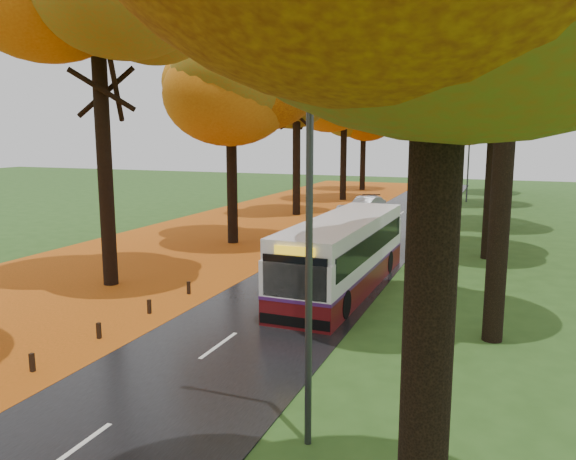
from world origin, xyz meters
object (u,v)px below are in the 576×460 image
Objects in this scene: streetlamp_mid at (437,161)px; streetlamp_near at (297,213)px; car_white at (345,216)px; car_silver at (366,206)px; car_dark at (372,204)px; streetlamp_far at (466,150)px; bus at (344,252)px.

streetlamp_near is at bearing -90.00° from streetlamp_mid.
car_silver is at bearing 79.00° from car_white.
car_silver is 1.01× the size of car_dark.
car_white is at bearing 103.58° from streetlamp_near.
streetlamp_near is 22.00m from streetlamp_mid.
streetlamp_far is (0.00, 44.00, 0.00)m from streetlamp_near.
car_white is 1.05× the size of car_dark.
bus is (-2.25, 11.38, -3.18)m from streetlamp_near.
streetlamp_far is at bearing 90.00° from streetlamp_mid.
car_dark is (-4.05, 22.59, -0.87)m from bus.
car_dark is at bearing 100.50° from streetlamp_near.
streetlamp_far is at bearing 90.00° from streetlamp_near.
car_white is at bearing -78.50° from car_silver.
streetlamp_near reaches higher than car_white.
car_white is at bearing 148.33° from streetlamp_mid.
car_silver is at bearing 122.47° from streetlamp_mid.
car_dark is (-6.30, 11.98, -4.05)m from streetlamp_mid.
bus is at bearing 101.18° from streetlamp_near.
streetlamp_mid is at bearing -90.00° from streetlamp_far.
car_silver reaches higher than car_dark.
streetlamp_far reaches higher than car_white.
car_dark is at bearing 78.87° from car_white.
bus is (-2.25, -32.62, -3.18)m from streetlamp_far.
streetlamp_mid reaches higher than car_white.
streetlamp_near is at bearing -87.93° from car_white.
bus is at bearing -94.64° from car_dark.
car_white is (-6.24, 3.85, -3.91)m from streetlamp_mid.
bus reaches higher than car_silver.
bus is (-2.25, -10.62, -3.18)m from streetlamp_mid.
streetlamp_mid is at bearing -77.06° from car_dark.
streetlamp_near is 34.79m from car_dark.
car_white is at bearing -104.42° from car_dark.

